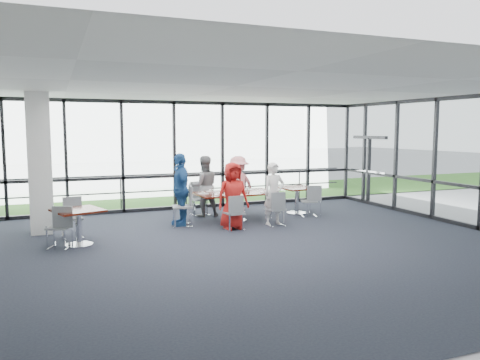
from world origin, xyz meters
name	(u,v)px	position (x,y,z in m)	size (l,w,h in m)	color
floor	(236,249)	(0.00, 0.00, -0.01)	(12.00, 10.00, 0.02)	black
ceiling	(236,86)	(0.00, 0.00, 3.20)	(12.00, 10.00, 0.04)	white
wall_front	(422,210)	(0.00, -5.00, 1.60)	(12.00, 0.10, 3.20)	silver
curtain_wall_back	(174,156)	(0.00, 5.00, 1.60)	(12.00, 0.10, 3.20)	white
curtain_wall_right	(466,161)	(6.00, 0.00, 1.60)	(0.10, 10.00, 3.20)	white
exit_door	(369,171)	(6.00, 3.75, 1.05)	(0.12, 1.60, 2.10)	black
structural_column	(40,164)	(-3.60, 3.00, 1.60)	(0.50, 0.50, 3.20)	white
apron	(145,190)	(0.00, 10.00, -0.02)	(80.00, 70.00, 0.02)	gray
grass_strip	(155,196)	(0.00, 8.00, 0.01)	(80.00, 5.00, 0.01)	#2C5119
hangar_main	(144,122)	(4.00, 32.00, 3.00)	(24.00, 10.00, 6.00)	silver
guard_rail	(170,190)	(0.00, 5.60, 0.50)	(0.06, 0.06, 12.00)	#2D2D33
main_table	(236,196)	(1.04, 2.70, 0.64)	(2.14, 1.25, 0.75)	#3B110B
side_table_left	(78,215)	(-2.89, 1.46, 0.64)	(1.13, 1.13, 0.75)	#3B110B
side_table_right	(297,191)	(3.03, 3.05, 0.65)	(1.03, 1.03, 0.75)	#3B110B
diner_near_left	(233,196)	(0.61, 1.79, 0.80)	(0.78, 0.51, 1.60)	#B11815
diner_near_right	(274,194)	(1.74, 1.86, 0.78)	(0.57, 0.42, 1.56)	silver
diner_far_left	(204,186)	(0.47, 3.60, 0.83)	(0.81, 0.50, 1.66)	slate
diner_far_right	(238,185)	(1.48, 3.65, 0.82)	(1.05, 0.54, 1.63)	pink
diner_end	(180,190)	(-0.43, 2.66, 0.90)	(1.05, 0.57, 1.79)	#224F8D
chair_main_nl	(234,213)	(0.60, 1.63, 0.41)	(0.40, 0.40, 0.82)	gray
chair_main_nr	(275,209)	(1.71, 1.73, 0.42)	(0.41, 0.41, 0.84)	gray
chair_main_fl	(200,199)	(0.40, 3.79, 0.45)	(0.44, 0.44, 0.90)	gray
chair_main_fr	(235,197)	(1.46, 3.84, 0.45)	(0.44, 0.44, 0.91)	gray
chair_main_end	(182,207)	(-0.42, 2.54, 0.49)	(0.47, 0.47, 0.97)	gray
chair_spare_la	(59,227)	(-3.26, 1.36, 0.43)	(0.42, 0.42, 0.85)	gray
chair_spare_lb	(72,219)	(-2.99, 2.22, 0.43)	(0.42, 0.42, 0.86)	gray
chair_spare_r	(309,201)	(3.12, 2.51, 0.42)	(0.41, 0.41, 0.84)	gray
plate_nl	(219,195)	(0.47, 2.35, 0.76)	(0.24, 0.24, 0.01)	white
plate_nr	(265,192)	(1.74, 2.38, 0.76)	(0.27, 0.27, 0.01)	white
plate_fl	(211,191)	(0.48, 3.06, 0.76)	(0.26, 0.26, 0.01)	white
plate_fr	(248,189)	(1.52, 3.05, 0.76)	(0.26, 0.26, 0.01)	white
plate_end	(203,194)	(0.16, 2.70, 0.76)	(0.27, 0.27, 0.01)	white
tumbler_a	(231,191)	(0.79, 2.39, 0.82)	(0.07, 0.07, 0.14)	white
tumbler_b	(248,190)	(1.32, 2.50, 0.82)	(0.07, 0.07, 0.13)	white
tumbler_c	(233,188)	(1.05, 2.92, 0.82)	(0.07, 0.07, 0.15)	white
tumbler_d	(213,191)	(0.37, 2.53, 0.82)	(0.07, 0.07, 0.15)	white
menu_a	(241,195)	(0.98, 2.16, 0.75)	(0.31, 0.22, 0.00)	silver
menu_b	(271,191)	(1.95, 2.49, 0.75)	(0.31, 0.22, 0.00)	silver
menu_c	(234,190)	(1.15, 3.10, 0.75)	(0.29, 0.20, 0.00)	silver
condiment_caddy	(239,191)	(1.15, 2.73, 0.77)	(0.10, 0.07, 0.04)	black
ketchup_bottle	(238,189)	(1.11, 2.72, 0.84)	(0.06, 0.06, 0.18)	#95040A
green_bottle	(239,188)	(1.17, 2.76, 0.85)	(0.05, 0.05, 0.20)	#1C651F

